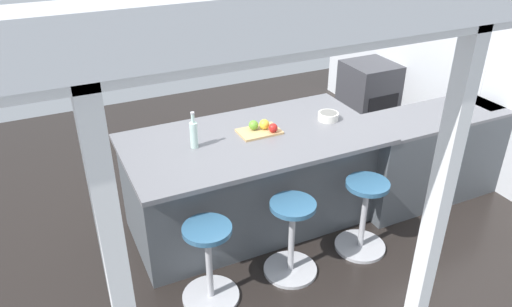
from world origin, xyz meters
TOP-DOWN VIEW (x-y plane):
  - ground_plane at (0.00, 0.00)m, footprint 6.83×6.83m
  - interior_partition_left at (-2.63, 0.00)m, footprint 0.12×5.13m
  - sink_cabinet at (-2.28, 0.34)m, footprint 2.41×0.60m
  - oven_range at (-2.28, -1.21)m, footprint 0.60×0.61m
  - kitchen_island at (-0.06, 0.02)m, footprint 2.21×1.16m
  - stool_by_window at (-0.75, 0.78)m, footprint 0.44×0.44m
  - stool_middle at (-0.06, 0.78)m, footprint 0.44×0.44m
  - stool_near_camera at (0.64, 0.78)m, footprint 0.44×0.44m
  - cutting_board at (-0.13, 0.02)m, footprint 0.36×0.24m
  - apple_yellow at (-0.19, 0.01)m, footprint 0.09×0.09m
  - apple_red at (-0.23, 0.10)m, footprint 0.08×0.08m
  - apple_green at (-0.10, -0.02)m, footprint 0.09×0.09m
  - water_bottle at (0.46, 0.04)m, footprint 0.06×0.06m
  - fruit_bowl at (-0.82, 0.05)m, footprint 0.19×0.19m

SIDE VIEW (x-z plane):
  - ground_plane at x=0.00m, z-range 0.00..0.00m
  - stool_by_window at x=-0.75m, z-range -0.02..0.66m
  - stool_middle at x=-0.06m, z-range -0.02..0.66m
  - stool_near_camera at x=0.64m, z-range -0.02..0.66m
  - oven_range at x=-2.28m, z-range 0.00..0.87m
  - sink_cabinet at x=-2.28m, z-range -0.13..1.04m
  - kitchen_island at x=-0.06m, z-range 0.00..0.92m
  - cutting_board at x=-0.13m, z-range 0.92..0.94m
  - fruit_bowl at x=-0.82m, z-range 0.92..1.00m
  - apple_red at x=-0.23m, z-range 0.94..1.02m
  - apple_green at x=-0.10m, z-range 0.94..1.03m
  - apple_yellow at x=-0.19m, z-range 0.94..1.03m
  - water_bottle at x=0.46m, z-range 0.89..1.20m
  - interior_partition_left at x=-2.63m, z-range 0.00..2.63m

